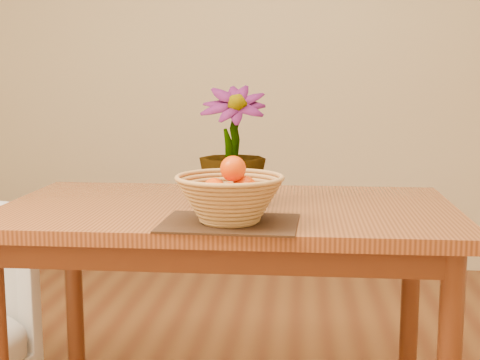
{
  "coord_description": "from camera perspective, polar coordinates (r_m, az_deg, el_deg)",
  "views": [
    {
      "loc": [
        0.23,
        -1.73,
        1.14
      ],
      "look_at": [
        0.06,
        0.07,
        0.87
      ],
      "focal_mm": 50.0,
      "sensor_mm": 36.0,
      "label": 1
    }
  ],
  "objects": [
    {
      "name": "placemat",
      "position": [
        1.81,
        -0.89,
        -3.7
      ],
      "size": [
        0.38,
        0.29,
        0.01
      ],
      "primitive_type": "cube",
      "rotation": [
        0.0,
        0.0,
        -0.04
      ],
      "color": "#312012",
      "rests_on": "table"
    },
    {
      "name": "wall_back",
      "position": [
        3.99,
        2.13,
        11.73
      ],
      "size": [
        4.0,
        0.02,
        2.7
      ],
      "primitive_type": "cube",
      "color": "beige",
      "rests_on": "floor"
    },
    {
      "name": "table",
      "position": [
        2.1,
        -1.01,
        -4.5
      ],
      "size": [
        1.4,
        0.8,
        0.75
      ],
      "color": "brown",
      "rests_on": "floor"
    },
    {
      "name": "wicker_basket",
      "position": [
        1.8,
        -0.89,
        -1.76
      ],
      "size": [
        0.29,
        0.29,
        0.12
      ],
      "color": "tan",
      "rests_on": "placemat"
    },
    {
      "name": "potted_plant",
      "position": [
        2.04,
        -0.66,
        2.9
      ],
      "size": [
        0.22,
        0.22,
        0.37
      ],
      "primitive_type": "imported",
      "rotation": [
        0.0,
        0.0,
        0.07
      ],
      "color": "#194513",
      "rests_on": "table"
    },
    {
      "name": "orange_pile",
      "position": [
        1.8,
        -0.83,
        -0.61
      ],
      "size": [
        0.16,
        0.16,
        0.13
      ],
      "rotation": [
        0.0,
        0.0,
        0.31
      ],
      "color": "red",
      "rests_on": "wicker_basket"
    }
  ]
}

